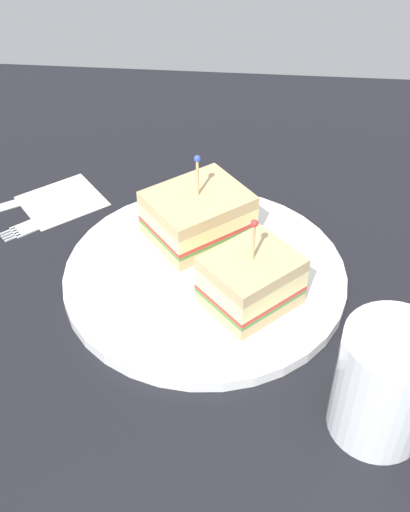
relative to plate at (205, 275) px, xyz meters
The scene contains 8 objects.
ground_plane 1.63cm from the plate, ahead, with size 100.26×100.26×2.00cm, color black.
plate is the anchor object (origin of this frame).
sandwich_half_front 7.18cm from the plate, 40.77° to the right, with size 10.85×10.81×10.09cm.
sandwich_half_back 6.92cm from the plate, 102.52° to the left, with size 13.11×12.85×10.19cm.
drink_glass 23.15cm from the plate, 46.23° to the right, with size 7.99×7.99×10.57cm.
napkin 22.36cm from the plate, 146.32° to the left, with size 9.10×8.19×0.15cm, color beige.
fork 21.60cm from the plate, 158.52° to the left, with size 9.79×9.17×0.35cm.
knife 25.86cm from the plate, 151.51° to the left, with size 10.37×7.58×0.35cm.
Camera 1 is at (4.40, -49.29, 45.93)cm, focal length 45.00 mm.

